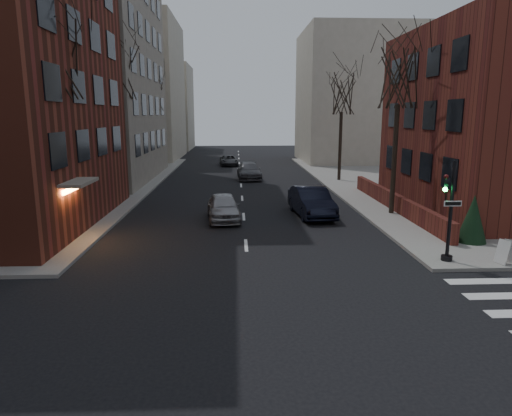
{
  "coord_description": "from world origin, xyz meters",
  "views": [
    {
      "loc": [
        -0.44,
        -8.17,
        5.91
      ],
      "look_at": [
        0.4,
        10.79,
        2.0
      ],
      "focal_mm": 32.0,
      "sensor_mm": 36.0,
      "label": 1
    }
  ],
  "objects_px": {
    "tree_right_b": "(342,94)",
    "parked_sedan": "(311,202)",
    "car_lane_silver": "(223,207)",
    "evergreen_shrub": "(473,219)",
    "sandwich_board": "(507,252)",
    "car_lane_far": "(229,160)",
    "tree_left_c": "(153,93)",
    "car_lane_gray": "(249,171)",
    "tree_left_a": "(52,57)",
    "streetlamp_far": "(163,130)",
    "tree_left_b": "(118,71)",
    "tree_right_a": "(399,76)",
    "streetlamp_near": "(116,141)",
    "traffic_signal": "(449,218)"
  },
  "relations": [
    {
      "from": "car_lane_silver",
      "to": "evergreen_shrub",
      "type": "distance_m",
      "value": 12.82
    },
    {
      "from": "traffic_signal",
      "to": "evergreen_shrub",
      "type": "bearing_deg",
      "value": 47.35
    },
    {
      "from": "tree_left_a",
      "to": "tree_right_b",
      "type": "bearing_deg",
      "value": 45.64
    },
    {
      "from": "tree_left_b",
      "to": "tree_right_a",
      "type": "xyz_separation_m",
      "value": [
        17.6,
        -8.0,
        -0.88
      ]
    },
    {
      "from": "traffic_signal",
      "to": "sandwich_board",
      "type": "distance_m",
      "value": 2.61
    },
    {
      "from": "tree_left_a",
      "to": "parked_sedan",
      "type": "relative_size",
      "value": 1.97
    },
    {
      "from": "car_lane_far",
      "to": "sandwich_board",
      "type": "bearing_deg",
      "value": -77.65
    },
    {
      "from": "streetlamp_near",
      "to": "car_lane_far",
      "type": "height_order",
      "value": "streetlamp_near"
    },
    {
      "from": "parked_sedan",
      "to": "car_lane_far",
      "type": "distance_m",
      "value": 27.92
    },
    {
      "from": "car_lane_far",
      "to": "car_lane_gray",
      "type": "bearing_deg",
      "value": -84.69
    },
    {
      "from": "tree_left_c",
      "to": "parked_sedan",
      "type": "height_order",
      "value": "tree_left_c"
    },
    {
      "from": "parked_sedan",
      "to": "car_lane_silver",
      "type": "xyz_separation_m",
      "value": [
        -5.16,
        -0.81,
        -0.11
      ]
    },
    {
      "from": "tree_right_b",
      "to": "car_lane_far",
      "type": "height_order",
      "value": "tree_right_b"
    },
    {
      "from": "tree_left_c",
      "to": "tree_right_b",
      "type": "distance_m",
      "value": 19.34
    },
    {
      "from": "tree_right_a",
      "to": "evergreen_shrub",
      "type": "relative_size",
      "value": 4.42
    },
    {
      "from": "tree_left_b",
      "to": "car_lane_silver",
      "type": "distance_m",
      "value": 14.21
    },
    {
      "from": "tree_left_a",
      "to": "sandwich_board",
      "type": "bearing_deg",
      "value": -16.18
    },
    {
      "from": "traffic_signal",
      "to": "sandwich_board",
      "type": "xyz_separation_m",
      "value": [
        2.22,
        -0.49,
        -1.28
      ]
    },
    {
      "from": "tree_left_c",
      "to": "car_lane_gray",
      "type": "xyz_separation_m",
      "value": [
        9.6,
        -6.0,
        -7.29
      ]
    },
    {
      "from": "tree_right_a",
      "to": "car_lane_silver",
      "type": "distance_m",
      "value": 12.36
    },
    {
      "from": "tree_right_a",
      "to": "evergreen_shrub",
      "type": "xyz_separation_m",
      "value": [
        1.55,
        -6.38,
        -6.78
      ]
    },
    {
      "from": "tree_left_a",
      "to": "streetlamp_far",
      "type": "xyz_separation_m",
      "value": [
        0.6,
        28.0,
        -4.23
      ]
    },
    {
      "from": "car_lane_gray",
      "to": "traffic_signal",
      "type": "bearing_deg",
      "value": -77.24
    },
    {
      "from": "tree_left_b",
      "to": "tree_right_b",
      "type": "distance_m",
      "value": 18.64
    },
    {
      "from": "evergreen_shrub",
      "to": "streetlamp_far",
      "type": "bearing_deg",
      "value": 121.41
    },
    {
      "from": "car_lane_far",
      "to": "car_lane_silver",
      "type": "bearing_deg",
      "value": -94.63
    },
    {
      "from": "tree_right_b",
      "to": "parked_sedan",
      "type": "distance_m",
      "value": 16.23
    },
    {
      "from": "parked_sedan",
      "to": "sandwich_board",
      "type": "bearing_deg",
      "value": -62.51
    },
    {
      "from": "parked_sedan",
      "to": "car_lane_far",
      "type": "height_order",
      "value": "parked_sedan"
    },
    {
      "from": "tree_left_b",
      "to": "tree_left_c",
      "type": "height_order",
      "value": "tree_left_b"
    },
    {
      "from": "tree_right_a",
      "to": "car_lane_silver",
      "type": "bearing_deg",
      "value": -175.55
    },
    {
      "from": "traffic_signal",
      "to": "evergreen_shrub",
      "type": "height_order",
      "value": "traffic_signal"
    },
    {
      "from": "tree_right_b",
      "to": "parked_sedan",
      "type": "height_order",
      "value": "tree_right_b"
    },
    {
      "from": "car_lane_gray",
      "to": "evergreen_shrub",
      "type": "relative_size",
      "value": 2.32
    },
    {
      "from": "tree_right_a",
      "to": "evergreen_shrub",
      "type": "bearing_deg",
      "value": -76.34
    },
    {
      "from": "tree_left_c",
      "to": "car_lane_gray",
      "type": "relative_size",
      "value": 1.9
    },
    {
      "from": "tree_right_a",
      "to": "car_lane_gray",
      "type": "height_order",
      "value": "tree_right_a"
    },
    {
      "from": "tree_right_a",
      "to": "streetlamp_near",
      "type": "bearing_deg",
      "value": 166.76
    },
    {
      "from": "tree_right_b",
      "to": "evergreen_shrub",
      "type": "relative_size",
      "value": 4.18
    },
    {
      "from": "parked_sedan",
      "to": "evergreen_shrub",
      "type": "bearing_deg",
      "value": -50.65
    },
    {
      "from": "car_lane_silver",
      "to": "car_lane_gray",
      "type": "distance_m",
      "value": 16.89
    },
    {
      "from": "traffic_signal",
      "to": "tree_left_c",
      "type": "height_order",
      "value": "tree_left_c"
    },
    {
      "from": "car_lane_silver",
      "to": "car_lane_far",
      "type": "xyz_separation_m",
      "value": [
        -0.07,
        28.23,
        -0.15
      ]
    },
    {
      "from": "streetlamp_far",
      "to": "parked_sedan",
      "type": "height_order",
      "value": "streetlamp_far"
    },
    {
      "from": "streetlamp_near",
      "to": "car_lane_far",
      "type": "distance_m",
      "value": 24.73
    },
    {
      "from": "tree_left_a",
      "to": "car_lane_silver",
      "type": "distance_m",
      "value": 11.33
    },
    {
      "from": "tree_right_a",
      "to": "car_lane_gray",
      "type": "relative_size",
      "value": 1.9
    },
    {
      "from": "tree_right_a",
      "to": "sandwich_board",
      "type": "xyz_separation_m",
      "value": [
        1.36,
        -9.5,
        -7.4
      ]
    },
    {
      "from": "tree_left_a",
      "to": "evergreen_shrub",
      "type": "distance_m",
      "value": 20.61
    },
    {
      "from": "tree_right_b",
      "to": "car_lane_gray",
      "type": "bearing_deg",
      "value": 165.94
    }
  ]
}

